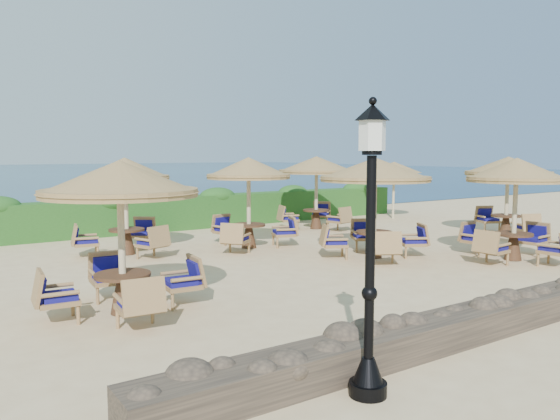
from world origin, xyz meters
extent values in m
plane|color=#D6BB88|center=(0.00, 0.00, 0.00)|extent=(120.00, 120.00, 0.00)
cube|color=#1B4817|center=(0.00, 7.20, 0.60)|extent=(18.00, 0.90, 1.20)
cube|color=brown|center=(0.00, -6.20, 0.22)|extent=(15.00, 0.65, 0.44)
cylinder|color=black|center=(-4.80, -6.80, 0.08)|extent=(0.44, 0.44, 0.16)
cone|color=black|center=(-4.80, -6.80, 0.30)|extent=(0.36, 0.36, 0.30)
cylinder|color=black|center=(-4.80, -6.80, 1.55)|extent=(0.11, 0.11, 2.40)
cylinder|color=silver|center=(-4.80, -6.80, 2.98)|extent=(0.30, 0.30, 0.36)
cone|color=black|center=(-4.80, -6.80, 3.22)|extent=(0.40, 0.40, 0.18)
cylinder|color=beige|center=(7.80, 5.20, 1.10)|extent=(0.10, 0.10, 2.20)
cone|color=olive|center=(7.80, 5.20, 2.18)|extent=(2.30, 2.30, 0.45)
cylinder|color=beige|center=(-6.11, -2.05, 1.20)|extent=(0.12, 0.12, 2.40)
cone|color=olive|center=(-6.11, -2.05, 2.38)|extent=(2.69, 2.69, 0.55)
cylinder|color=olive|center=(-6.11, -2.05, 2.10)|extent=(2.63, 2.63, 0.14)
cylinder|color=#4A2D1A|center=(-6.11, -2.05, 0.68)|extent=(0.96, 0.96, 0.06)
cone|color=#4A2D1A|center=(-6.11, -2.05, 0.33)|extent=(0.44, 0.44, 0.64)
cylinder|color=beige|center=(1.04, -0.74, 1.20)|extent=(0.12, 0.12, 2.40)
cone|color=olive|center=(1.04, -0.74, 2.38)|extent=(2.94, 2.94, 0.55)
cylinder|color=olive|center=(1.04, -0.74, 2.10)|extent=(2.88, 2.88, 0.14)
cylinder|color=#4A2D1A|center=(1.04, -0.74, 0.68)|extent=(0.96, 0.96, 0.06)
cone|color=#4A2D1A|center=(1.04, -0.74, 0.33)|extent=(0.44, 0.44, 0.64)
cylinder|color=beige|center=(3.83, -2.99, 1.20)|extent=(0.12, 0.12, 2.40)
cone|color=olive|center=(3.83, -2.99, 2.38)|extent=(2.51, 2.51, 0.55)
cylinder|color=olive|center=(3.83, -2.99, 2.10)|extent=(2.46, 2.46, 0.14)
cylinder|color=#4A2D1A|center=(3.83, -2.99, 0.68)|extent=(0.96, 0.96, 0.06)
cone|color=#4A2D1A|center=(3.83, -2.99, 0.33)|extent=(0.44, 0.44, 0.64)
cylinder|color=beige|center=(-4.26, 3.38, 1.20)|extent=(0.12, 0.12, 2.40)
cone|color=olive|center=(-4.26, 3.38, 2.38)|extent=(2.42, 2.42, 0.55)
cylinder|color=olive|center=(-4.26, 3.38, 2.10)|extent=(2.37, 2.37, 0.14)
cylinder|color=#4A2D1A|center=(-4.26, 3.38, 0.68)|extent=(0.96, 0.96, 0.06)
cone|color=#4A2D1A|center=(-4.26, 3.38, 0.33)|extent=(0.44, 0.44, 0.64)
cylinder|color=beige|center=(-0.96, 2.39, 1.20)|extent=(0.12, 0.12, 2.40)
cone|color=olive|center=(-0.96, 2.39, 2.38)|extent=(2.46, 2.46, 0.55)
cylinder|color=olive|center=(-0.96, 2.39, 2.10)|extent=(2.41, 2.41, 0.14)
cylinder|color=#4A2D1A|center=(-0.96, 2.39, 0.68)|extent=(0.96, 0.96, 0.06)
cone|color=#4A2D1A|center=(-0.96, 2.39, 0.33)|extent=(0.44, 0.44, 0.64)
cylinder|color=beige|center=(3.17, 4.53, 1.20)|extent=(0.12, 0.12, 2.40)
cone|color=olive|center=(3.17, 4.53, 2.38)|extent=(2.79, 2.79, 0.55)
cylinder|color=olive|center=(3.17, 4.53, 2.10)|extent=(2.74, 2.74, 0.14)
cylinder|color=#4A2D1A|center=(3.17, 4.53, 0.68)|extent=(0.96, 0.96, 0.06)
cone|color=#4A2D1A|center=(3.17, 4.53, 0.33)|extent=(0.44, 0.44, 0.64)
cylinder|color=beige|center=(7.40, -0.39, 1.20)|extent=(0.12, 0.12, 2.40)
cone|color=olive|center=(7.40, -0.39, 2.38)|extent=(2.81, 2.81, 0.55)
cylinder|color=olive|center=(7.40, -0.39, 2.10)|extent=(2.75, 2.75, 0.14)
cylinder|color=#4A2D1A|center=(7.40, -0.39, 0.68)|extent=(0.96, 0.96, 0.06)
cone|color=#4A2D1A|center=(7.40, -0.39, 0.33)|extent=(0.44, 0.44, 0.64)
camera|label=1|loc=(-8.99, -11.24, 2.78)|focal=35.00mm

